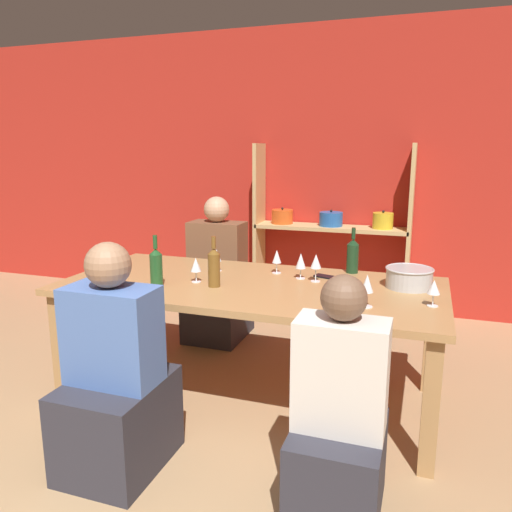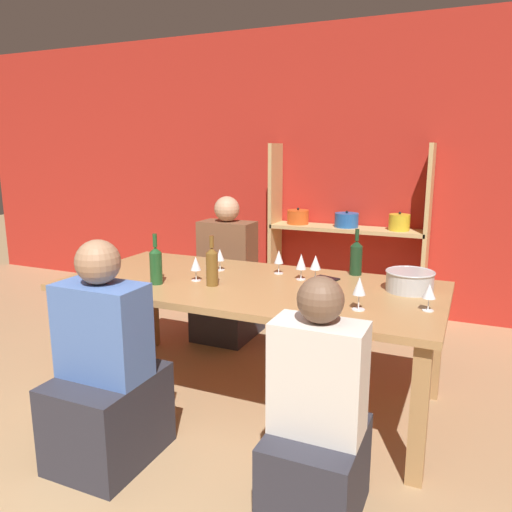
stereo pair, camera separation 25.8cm
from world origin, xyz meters
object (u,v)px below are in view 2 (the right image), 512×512
(wine_bottle_amber, at_px, (356,257))
(wine_glass_red_c, at_px, (279,258))
(dining_table, at_px, (249,295))
(wine_glass_red_b, at_px, (316,263))
(person_near_b, at_px, (317,433))
(wine_glass_red_a, at_px, (220,256))
(wine_glass_white_a, at_px, (301,263))
(wine_glass_red_d, at_px, (196,264))
(wine_glass_red_e, at_px, (105,270))
(wine_glass_white_c, at_px, (359,287))
(wine_bottle_green, at_px, (156,265))
(mixing_bowl, at_px, (410,280))
(wine_bottle_dark, at_px, (212,266))
(cell_phone, at_px, (327,278))
(wine_glass_white_b, at_px, (429,292))
(person_far_a, at_px, (228,287))
(shelf_unit, at_px, (347,247))
(person_near_a, at_px, (106,383))

(wine_bottle_amber, bearing_deg, wine_glass_red_c, -159.32)
(dining_table, xyz_separation_m, wine_glass_red_b, (0.37, 0.17, 0.20))
(wine_glass_red_c, distance_m, person_near_b, 1.39)
(wine_glass_red_a, xyz_separation_m, wine_glass_white_a, (0.58, -0.01, 0.01))
(wine_glass_red_b, distance_m, wine_glass_white_a, 0.11)
(wine_glass_red_d, height_order, wine_glass_red_e, wine_glass_red_e)
(dining_table, height_order, wine_glass_white_c, wine_glass_white_c)
(person_near_b, bearing_deg, wine_glass_white_c, 87.62)
(wine_glass_red_b, bearing_deg, wine_bottle_green, -154.77)
(mixing_bowl, height_order, wine_glass_red_b, wine_glass_red_b)
(wine_bottle_dark, distance_m, wine_glass_red_a, 0.38)
(dining_table, relative_size, wine_bottle_green, 7.43)
(cell_phone, bearing_deg, wine_glass_red_c, 179.15)
(wine_glass_white_b, bearing_deg, wine_bottle_dark, -179.00)
(wine_glass_red_d, xyz_separation_m, person_far_a, (-0.28, 0.98, -0.43))
(dining_table, bearing_deg, wine_glass_red_d, -165.50)
(shelf_unit, bearing_deg, wine_glass_white_c, -75.01)
(shelf_unit, xyz_separation_m, person_near_b, (0.54, -2.74, -0.26))
(wine_glass_red_d, distance_m, cell_phone, 0.83)
(shelf_unit, xyz_separation_m, wine_glass_white_b, (0.90, -2.00, 0.20))
(person_near_b, bearing_deg, wine_glass_red_d, 143.18)
(wine_bottle_dark, xyz_separation_m, person_far_a, (-0.43, 1.04, -0.45))
(wine_bottle_green, bearing_deg, person_near_b, -26.67)
(shelf_unit, relative_size, wine_bottle_dark, 5.28)
(mixing_bowl, height_order, person_near_a, person_near_a)
(wine_glass_white_c, bearing_deg, wine_glass_red_a, 156.08)
(wine_bottle_amber, relative_size, person_near_b, 0.28)
(wine_glass_white_c, bearing_deg, wine_glass_red_d, 171.30)
(wine_glass_red_e, bearing_deg, wine_bottle_dark, 28.19)
(person_far_a, bearing_deg, wine_glass_red_d, 106.08)
(mixing_bowl, distance_m, wine_bottle_amber, 0.45)
(wine_bottle_dark, height_order, person_near_a, person_near_a)
(wine_glass_white_a, height_order, wine_glass_white_c, wine_glass_white_c)
(dining_table, bearing_deg, shelf_unit, 85.22)
(wine_glass_red_a, relative_size, wine_glass_white_a, 0.90)
(shelf_unit, distance_m, wine_bottle_green, 2.24)
(person_far_a, bearing_deg, wine_glass_white_c, 139.47)
(wine_glass_white_b, bearing_deg, cell_phone, 147.71)
(wine_glass_red_a, height_order, wine_glass_red_e, wine_glass_red_e)
(wine_glass_red_e, xyz_separation_m, person_far_a, (0.13, 1.34, -0.43))
(shelf_unit, relative_size, dining_table, 0.70)
(wine_glass_red_c, bearing_deg, person_far_a, 138.73)
(dining_table, bearing_deg, wine_glass_white_c, -18.70)
(wine_glass_red_d, bearing_deg, wine_glass_red_e, -139.23)
(wine_bottle_green, bearing_deg, wine_glass_white_c, 0.03)
(wine_glass_white_a, height_order, person_far_a, person_far_a)
(mixing_bowl, distance_m, wine_glass_red_a, 1.24)
(shelf_unit, xyz_separation_m, wine_glass_red_a, (-0.48, -1.66, 0.20))
(person_near_a, bearing_deg, wine_glass_red_c, 68.45)
(wine_bottle_green, distance_m, person_near_b, 1.44)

